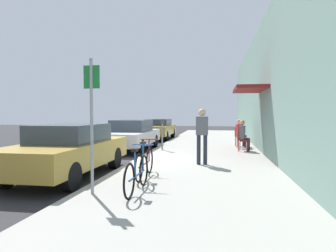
% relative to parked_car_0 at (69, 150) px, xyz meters
% --- Properties ---
extents(ground_plane, '(60.00, 60.00, 0.00)m').
position_rel_parked_car_0_xyz_m(ground_plane, '(1.10, 2.46, -0.72)').
color(ground_plane, '#2D2D30').
extents(sidewalk_slab, '(4.50, 32.00, 0.12)m').
position_rel_parked_car_0_xyz_m(sidewalk_slab, '(3.35, 4.46, -0.66)').
color(sidewalk_slab, '#9E9B93').
rests_on(sidewalk_slab, ground_plane).
extents(building_facade, '(1.40, 32.00, 5.39)m').
position_rel_parked_car_0_xyz_m(building_facade, '(5.75, 4.46, 1.98)').
color(building_facade, gray).
rests_on(building_facade, ground_plane).
extents(parked_car_0, '(1.80, 4.40, 1.38)m').
position_rel_parked_car_0_xyz_m(parked_car_0, '(0.00, 0.00, 0.00)').
color(parked_car_0, '#A58433').
rests_on(parked_car_0, ground_plane).
extents(parked_car_1, '(1.80, 4.40, 1.38)m').
position_rel_parked_car_0_xyz_m(parked_car_1, '(-0.00, 5.71, -0.01)').
color(parked_car_1, '#B7B7BC').
rests_on(parked_car_1, ground_plane).
extents(parked_car_2, '(1.80, 4.40, 1.32)m').
position_rel_parked_car_0_xyz_m(parked_car_2, '(-0.00, 11.67, -0.02)').
color(parked_car_2, '#A58433').
rests_on(parked_car_2, ground_plane).
extents(parking_meter, '(0.12, 0.10, 1.32)m').
position_rel_parked_car_0_xyz_m(parking_meter, '(1.55, 5.10, 0.17)').
color(parking_meter, slate).
rests_on(parking_meter, sidewalk_slab).
extents(street_sign, '(0.32, 0.06, 2.60)m').
position_rel_parked_car_0_xyz_m(street_sign, '(1.50, -1.89, 0.92)').
color(street_sign, gray).
rests_on(street_sign, sidewalk_slab).
extents(bicycle_0, '(0.46, 1.71, 0.90)m').
position_rel_parked_car_0_xyz_m(bicycle_0, '(2.14, -0.30, -0.24)').
color(bicycle_0, black).
rests_on(bicycle_0, sidewalk_slab).
extents(bicycle_1, '(0.46, 1.71, 0.90)m').
position_rel_parked_car_0_xyz_m(bicycle_1, '(2.32, -1.62, -0.24)').
color(bicycle_1, black).
rests_on(bicycle_1, sidewalk_slab).
extents(cafe_chair_0, '(0.53, 0.53, 0.87)m').
position_rel_parked_car_0_xyz_m(cafe_chair_0, '(4.87, 5.32, -0.10)').
color(cafe_chair_0, maroon).
rests_on(cafe_chair_0, sidewalk_slab).
extents(seated_patron_0, '(0.49, 0.43, 1.29)m').
position_rel_parked_car_0_xyz_m(seated_patron_0, '(4.93, 5.31, 0.10)').
color(seated_patron_0, '#232838').
rests_on(seated_patron_0, sidewalk_slab).
extents(cafe_chair_1, '(0.48, 0.48, 0.87)m').
position_rel_parked_car_0_xyz_m(cafe_chair_1, '(4.87, 6.27, -0.10)').
color(cafe_chair_1, maroon).
rests_on(cafe_chair_1, sidewalk_slab).
extents(cafe_chair_2, '(0.54, 0.54, 0.87)m').
position_rel_parked_car_0_xyz_m(cafe_chair_2, '(4.87, 7.09, -0.10)').
color(cafe_chair_2, maroon).
rests_on(cafe_chair_2, sidewalk_slab).
extents(seated_patron_2, '(0.50, 0.45, 1.29)m').
position_rel_parked_car_0_xyz_m(seated_patron_2, '(4.93, 7.10, 0.10)').
color(seated_patron_2, '#232838').
rests_on(seated_patron_2, sidewalk_slab).
extents(pedestrian_standing, '(0.36, 0.22, 1.70)m').
position_rel_parked_car_0_xyz_m(pedestrian_standing, '(3.41, 1.76, 0.40)').
color(pedestrian_standing, '#232838').
rests_on(pedestrian_standing, sidewalk_slab).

